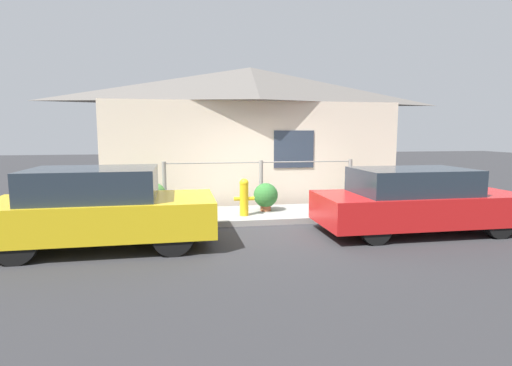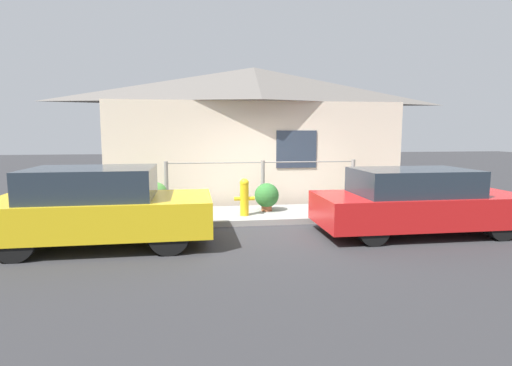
% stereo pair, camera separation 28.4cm
% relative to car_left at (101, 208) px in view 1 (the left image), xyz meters
% --- Properties ---
extents(ground_plane, '(60.00, 60.00, 0.00)m').
position_rel_car_left_xyz_m(ground_plane, '(3.35, 1.08, -0.71)').
color(ground_plane, '#2D2D30').
extents(sidewalk, '(24.00, 1.75, 0.13)m').
position_rel_car_left_xyz_m(sidewalk, '(3.35, 1.95, -0.64)').
color(sidewalk, gray).
rests_on(sidewalk, ground_plane).
extents(house, '(8.41, 2.23, 3.85)m').
position_rel_car_left_xyz_m(house, '(3.35, 4.18, 2.39)').
color(house, beige).
rests_on(house, ground_plane).
extents(fence, '(4.90, 0.10, 1.18)m').
position_rel_car_left_xyz_m(fence, '(3.35, 2.67, 0.07)').
color(fence, gray).
rests_on(fence, sidewalk).
extents(car_left, '(3.83, 1.76, 1.40)m').
position_rel_car_left_xyz_m(car_left, '(0.00, 0.00, 0.00)').
color(car_left, gold).
rests_on(car_left, ground_plane).
extents(car_right, '(4.07, 1.63, 1.30)m').
position_rel_car_left_xyz_m(car_right, '(6.02, 0.00, -0.06)').
color(car_right, red).
rests_on(car_right, ground_plane).
extents(fire_hydrant, '(0.47, 0.21, 0.85)m').
position_rel_car_left_xyz_m(fire_hydrant, '(2.76, 1.62, -0.13)').
color(fire_hydrant, yellow).
rests_on(fire_hydrant, sidewalk).
extents(potted_plant_near_hydrant, '(0.59, 0.59, 0.67)m').
position_rel_car_left_xyz_m(potted_plant_near_hydrant, '(3.35, 2.07, -0.21)').
color(potted_plant_near_hydrant, '#9E5638').
rests_on(potted_plant_near_hydrant, sidewalk).
extents(potted_plant_by_fence, '(0.58, 0.58, 0.69)m').
position_rel_car_left_xyz_m(potted_plant_by_fence, '(0.70, 2.54, -0.19)').
color(potted_plant_by_fence, brown).
rests_on(potted_plant_by_fence, sidewalk).
extents(potted_plant_corner, '(0.45, 0.45, 0.60)m').
position_rel_car_left_xyz_m(potted_plant_corner, '(5.91, 2.46, -0.25)').
color(potted_plant_corner, slate).
rests_on(potted_plant_corner, sidewalk).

